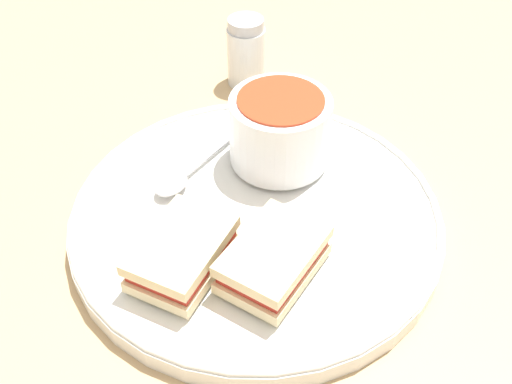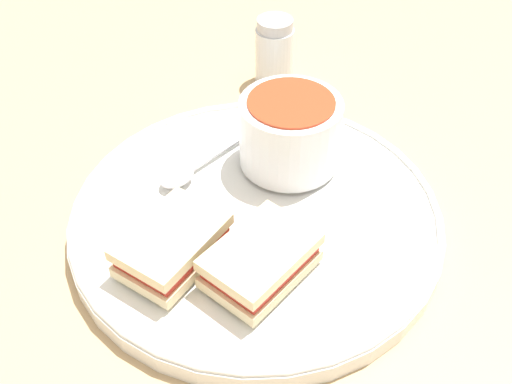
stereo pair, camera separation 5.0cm
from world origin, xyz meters
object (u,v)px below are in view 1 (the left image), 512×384
at_px(spoon, 179,177).
at_px(soup_bowl, 283,130).
at_px(salt_shaker, 246,52).
at_px(sandwich_half_near, 182,253).
at_px(sandwich_half_far, 274,259).

bearing_deg(spoon, soup_bowl, 144.20).
xyz_separation_m(soup_bowl, salt_shaker, (0.08, -0.15, -0.02)).
xyz_separation_m(spoon, salt_shaker, (0.00, -0.20, 0.01)).
bearing_deg(soup_bowl, salt_shaker, -59.98).
relative_size(soup_bowl, spoon, 0.85).
bearing_deg(salt_shaker, spoon, 91.34).
xyz_separation_m(sandwich_half_near, sandwich_half_far, (-0.07, -0.02, 0.00)).
relative_size(sandwich_half_far, salt_shaker, 1.22).
relative_size(sandwich_half_near, salt_shaker, 1.17).
height_order(spoon, sandwich_half_near, sandwich_half_near).
xyz_separation_m(spoon, sandwich_half_near, (-0.04, 0.09, 0.01)).
xyz_separation_m(sandwich_half_far, salt_shaker, (0.12, -0.28, 0.00)).
relative_size(soup_bowl, salt_shaker, 1.17).
xyz_separation_m(soup_bowl, sandwich_half_near, (0.04, 0.15, -0.02)).
bearing_deg(soup_bowl, sandwich_half_near, 76.25).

